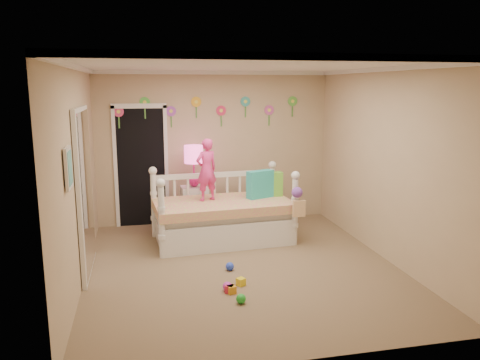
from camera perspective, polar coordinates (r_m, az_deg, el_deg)
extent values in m
cube|color=#7F684C|center=(6.37, 0.26, -10.38)|extent=(4.00, 4.50, 0.01)
cube|color=white|center=(5.93, 0.28, 13.67)|extent=(4.00, 4.50, 0.01)
cube|color=tan|center=(8.20, -3.12, 3.88)|extent=(4.00, 0.01, 2.60)
cube|color=tan|center=(5.93, -18.98, 0.43)|extent=(0.01, 4.50, 2.60)
cube|color=tan|center=(6.73, 17.15, 1.78)|extent=(0.01, 4.50, 2.60)
cube|color=teal|center=(7.38, 2.44, -0.52)|extent=(0.45, 0.30, 0.43)
cube|color=#6BBD39|center=(7.51, 3.57, -0.50)|extent=(0.41, 0.18, 0.38)
imported|color=#F33790|center=(7.16, -4.06, 1.23)|extent=(0.41, 0.34, 0.95)
cube|color=white|center=(7.94, -5.49, -3.32)|extent=(0.45, 0.36, 0.72)
sphere|color=#D71C77|center=(7.83, -5.55, -0.11)|extent=(0.19, 0.19, 0.19)
cylinder|color=#D71C77|center=(7.80, -5.58, 1.31)|extent=(0.03, 0.03, 0.39)
cylinder|color=#FF4CA2|center=(7.76, -5.61, 3.11)|extent=(0.31, 0.31, 0.29)
cube|color=black|center=(8.13, -11.82, 1.70)|extent=(0.90, 0.04, 2.07)
cube|color=white|center=(6.26, -18.16, -1.30)|extent=(0.07, 1.30, 2.10)
cube|color=white|center=(5.00, -19.98, 1.38)|extent=(0.05, 0.34, 0.42)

